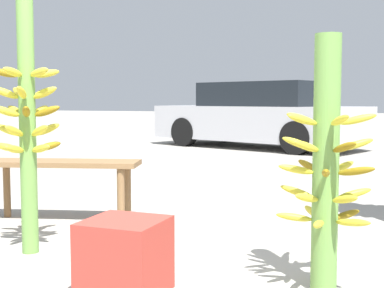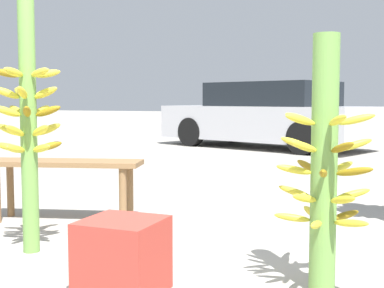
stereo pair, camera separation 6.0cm
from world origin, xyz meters
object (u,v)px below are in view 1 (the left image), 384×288
(banana_stalk_left, at_px, (27,119))
(banana_stalk_center, at_px, (326,166))
(parked_car, at_px, (259,116))
(market_bench, at_px, (61,172))
(produce_crate, at_px, (125,257))

(banana_stalk_left, height_order, banana_stalk_center, banana_stalk_left)
(banana_stalk_center, height_order, parked_car, parked_car)
(banana_stalk_center, height_order, market_bench, banana_stalk_center)
(banana_stalk_left, height_order, parked_car, banana_stalk_left)
(banana_stalk_left, bearing_deg, parked_car, 93.57)
(market_bench, bearing_deg, banana_stalk_left, -84.05)
(parked_car, distance_m, produce_crate, 8.65)
(banana_stalk_left, distance_m, market_bench, 1.01)
(banana_stalk_left, xyz_separation_m, parked_car, (-0.50, 8.07, -0.21))
(banana_stalk_center, height_order, produce_crate, banana_stalk_center)
(market_bench, height_order, parked_car, parked_car)
(banana_stalk_center, distance_m, market_bench, 2.39)
(banana_stalk_center, distance_m, parked_car, 8.44)
(banana_stalk_center, bearing_deg, market_bench, 158.75)
(produce_crate, bearing_deg, banana_stalk_center, 23.91)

